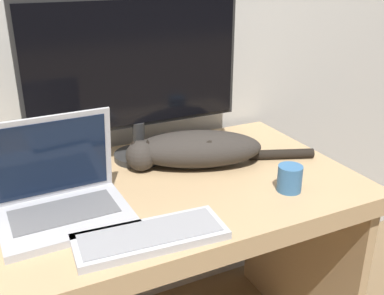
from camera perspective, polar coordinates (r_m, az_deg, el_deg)
The scene contains 6 objects.
desk at distance 1.40m, azimuth -6.60°, elevation -11.32°, with size 1.31×0.70×0.74m.
monitor at distance 1.42m, azimuth -7.19°, elevation 9.50°, with size 0.70×0.17×0.52m.
laptop at distance 1.20m, azimuth -16.28°, elevation -6.19°, with size 0.33×0.25×0.26m.
external_keyboard at distance 1.08m, azimuth -5.29°, elevation -11.16°, with size 0.37×0.16×0.02m.
cat at distance 1.43m, azimuth 0.40°, elevation -0.14°, with size 0.61×0.30×0.11m.
coffee_mug at distance 1.31m, azimuth 12.30°, elevation -3.86°, with size 0.07×0.07×0.08m.
Camera 1 is at (-0.36, -0.75, 1.35)m, focal length 42.00 mm.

